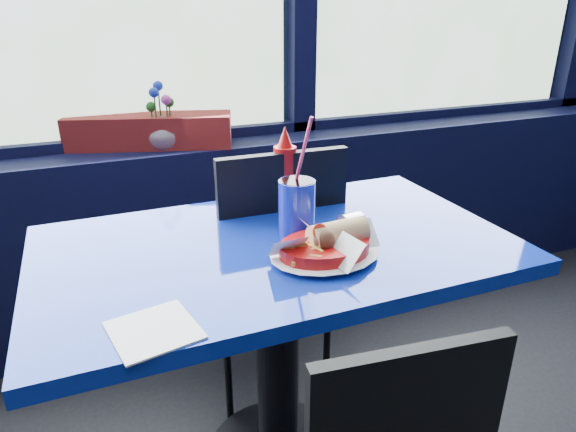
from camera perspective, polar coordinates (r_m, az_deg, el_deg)
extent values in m
cube|color=black|center=(2.19, -16.86, -3.24)|extent=(5.00, 0.26, 0.80)
cube|color=black|center=(2.13, -18.34, 7.64)|extent=(4.80, 0.08, 0.06)
cylinder|color=black|center=(1.54, -1.14, -16.80)|extent=(0.12, 0.12, 0.68)
cube|color=navy|center=(1.33, -1.27, -3.70)|extent=(1.20, 0.70, 0.04)
cube|color=black|center=(1.82, -2.96, -6.00)|extent=(0.43, 0.43, 0.04)
cube|color=black|center=(1.55, -0.52, -1.16)|extent=(0.40, 0.04, 0.46)
cylinder|color=black|center=(2.14, 0.30, -8.55)|extent=(0.02, 0.02, 0.43)
cylinder|color=black|center=(1.86, 4.34, -13.88)|extent=(0.02, 0.02, 0.43)
cylinder|color=black|center=(2.06, -9.22, -10.26)|extent=(0.02, 0.02, 0.43)
cylinder|color=black|center=(1.77, -6.71, -16.25)|extent=(0.02, 0.02, 0.43)
cube|color=maroon|center=(2.08, -15.12, 9.12)|extent=(0.64, 0.33, 0.12)
imported|color=silver|center=(2.03, -13.70, 8.91)|extent=(0.15, 0.16, 0.12)
cylinder|color=#1E5919|center=(2.01, -14.37, 9.91)|extent=(0.01, 0.01, 0.20)
sphere|color=#203BBB|center=(1.99, -14.70, 13.13)|extent=(0.04, 0.04, 0.04)
cylinder|color=#1E5919|center=(2.01, -13.14, 9.61)|extent=(0.01, 0.01, 0.17)
sphere|color=#E744B1|center=(1.99, -13.40, 12.46)|extent=(0.04, 0.04, 0.04)
cylinder|color=#1E5919|center=(2.03, -13.92, 10.36)|extent=(0.01, 0.01, 0.22)
sphere|color=#203BBB|center=(2.01, -14.26, 13.84)|extent=(0.04, 0.04, 0.04)
cylinder|color=#1E5919|center=(2.03, -14.73, 9.20)|extent=(0.01, 0.01, 0.15)
sphere|color=#1E5919|center=(2.01, -14.99, 11.65)|extent=(0.04, 0.04, 0.04)
cylinder|color=#1E5919|center=(2.03, -12.85, 9.58)|extent=(0.01, 0.01, 0.16)
sphere|color=#1E5919|center=(2.01, -13.08, 12.21)|extent=(0.04, 0.04, 0.04)
cylinder|color=#AA0D0B|center=(1.23, 4.07, -3.82)|extent=(0.29, 0.29, 0.04)
cylinder|color=white|center=(1.24, 4.06, -4.21)|extent=(0.28, 0.28, 0.00)
cylinder|color=silver|center=(1.29, 7.11, -1.38)|extent=(0.06, 0.08, 0.07)
sphere|color=#532C1C|center=(1.20, 4.03, -2.76)|extent=(0.05, 0.05, 0.05)
cylinder|color=red|center=(1.20, 3.54, -1.84)|extent=(0.04, 0.04, 0.01)
cylinder|color=#AA0D0B|center=(1.51, -0.33, 4.25)|extent=(0.07, 0.07, 0.19)
cone|color=#AA0D0B|center=(1.48, -0.34, 8.83)|extent=(0.04, 0.04, 0.06)
cylinder|color=#0E1A9C|center=(1.33, 0.97, 0.82)|extent=(0.10, 0.10, 0.15)
cylinder|color=black|center=(1.30, 0.99, 3.79)|extent=(0.09, 0.09, 0.01)
cylinder|color=#EF325D|center=(1.28, 1.58, 6.66)|extent=(0.03, 0.07, 0.21)
cube|color=white|center=(1.02, -14.67, -12.18)|extent=(0.18, 0.18, 0.00)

